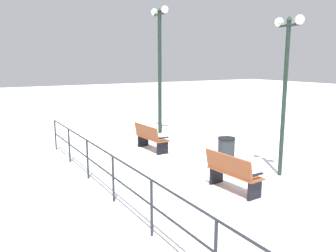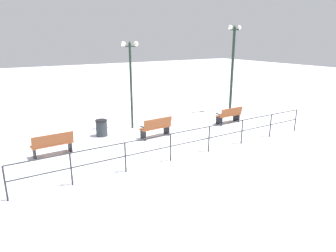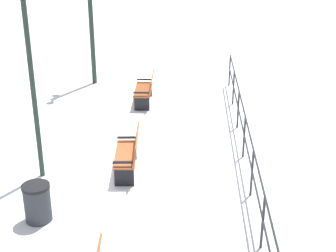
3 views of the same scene
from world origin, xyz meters
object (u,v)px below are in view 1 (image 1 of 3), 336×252
object	(u,v)px
bench_third	(150,137)
lamppost_middle	(286,70)
bench_second	(232,172)
lamppost_far	(160,53)
trash_bin	(226,150)

from	to	relation	value
bench_third	lamppost_middle	distance (m)	5.19
bench_second	lamppost_middle	bearing A→B (deg)	3.82
bench_second	lamppost_far	world-z (taller)	lamppost_far
bench_second	lamppost_far	bearing A→B (deg)	70.62
lamppost_far	lamppost_middle	bearing A→B (deg)	-90.00
bench_second	lamppost_middle	world-z (taller)	lamppost_middle
lamppost_middle	trash_bin	xyz separation A→B (m)	(-0.43, 1.77, -2.50)
bench_third	trash_bin	size ratio (longest dim) A/B	2.01
bench_third	lamppost_far	size ratio (longest dim) A/B	0.29
bench_second	bench_third	xyz separation A→B (m)	(0.16, 4.48, -0.01)
lamppost_far	trash_bin	distance (m)	5.83
lamppost_middle	lamppost_far	xyz separation A→B (m)	(0.00, 6.71, 0.56)
lamppost_middle	lamppost_far	bearing A→B (deg)	90.00
trash_bin	lamppost_middle	bearing A→B (deg)	-76.46
bench_third	lamppost_far	bearing A→B (deg)	51.58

